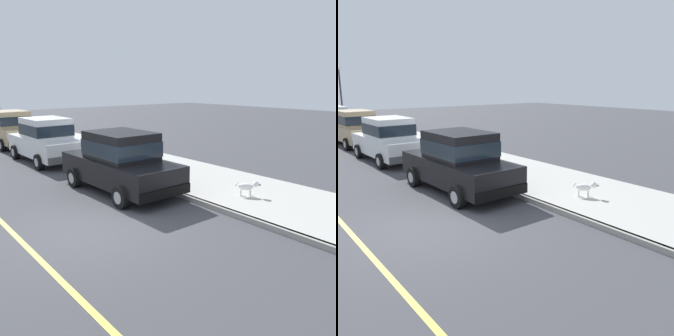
% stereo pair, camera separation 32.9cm
% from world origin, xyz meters
% --- Properties ---
extents(ground_plane, '(80.00, 80.00, 0.00)m').
position_xyz_m(ground_plane, '(0.00, 0.00, 0.00)').
color(ground_plane, '#424247').
extents(curb, '(0.16, 64.00, 0.14)m').
position_xyz_m(curb, '(3.20, 0.00, 0.07)').
color(curb, gray).
rests_on(curb, ground).
extents(sidewalk, '(3.60, 64.00, 0.14)m').
position_xyz_m(sidewalk, '(5.00, 0.00, 0.07)').
color(sidewalk, '#B7B5AD').
rests_on(sidewalk, ground).
extents(lane_centre_line, '(0.12, 57.60, 0.01)m').
position_xyz_m(lane_centre_line, '(-1.60, 0.00, 0.00)').
color(lane_centre_line, '#E0D64C').
rests_on(lane_centre_line, ground).
extents(car_black_sedan, '(2.10, 4.63, 1.92)m').
position_xyz_m(car_black_sedan, '(2.14, 2.10, 0.98)').
color(car_black_sedan, black).
rests_on(car_black_sedan, ground).
extents(car_white_sedan, '(2.09, 4.63, 1.92)m').
position_xyz_m(car_white_sedan, '(2.08, 8.04, 0.98)').
color(car_white_sedan, white).
rests_on(car_white_sedan, ground).
extents(car_tan_sedan, '(2.13, 4.65, 1.92)m').
position_xyz_m(car_tan_sedan, '(2.13, 13.25, 0.98)').
color(car_tan_sedan, tan).
rests_on(car_tan_sedan, ground).
extents(dog_white, '(0.54, 0.60, 0.49)m').
position_xyz_m(dog_white, '(4.52, -1.05, 0.43)').
color(dog_white, white).
rests_on(dog_white, sidewalk).
extents(fire_hydrant, '(0.34, 0.24, 0.72)m').
position_xyz_m(fire_hydrant, '(3.65, 1.73, 0.48)').
color(fire_hydrant, red).
rests_on(fire_hydrant, sidewalk).
extents(street_lamp, '(0.36, 0.36, 4.42)m').
position_xyz_m(street_lamp, '(3.55, 21.34, 2.91)').
color(street_lamp, '#2D2D33').
rests_on(street_lamp, sidewalk).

